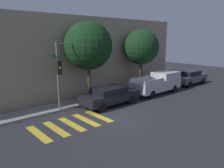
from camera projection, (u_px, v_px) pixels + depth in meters
ground_plane at (114, 117)px, 13.96m from camera, size 60.00×60.00×0.00m
sidewalk at (79, 102)px, 16.94m from camera, size 26.00×1.77×0.14m
building_row at (51, 56)px, 19.40m from camera, size 26.00×6.00×6.73m
crosswalk at (72, 124)px, 12.83m from camera, size 4.48×2.60×0.00m
traffic_light_pole at (63, 64)px, 14.71m from camera, size 2.11×0.56×4.74m
sedan_near_corner at (110, 96)px, 16.29m from camera, size 4.57×1.87×1.39m
pickup_truck at (158, 83)px, 20.02m from camera, size 5.26×1.97×1.83m
sedan_middle at (189, 77)px, 23.66m from camera, size 4.56×1.86×1.52m
tree_near_corner at (88, 46)px, 16.58m from camera, size 3.69×3.69×6.22m
tree_midblock at (141, 47)px, 20.58m from camera, size 3.32×3.32×5.78m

